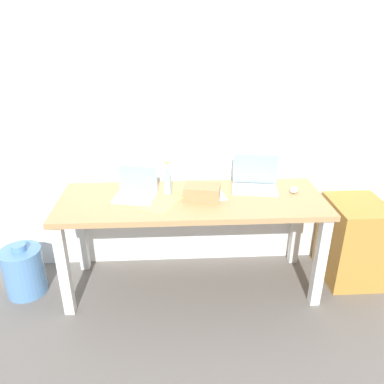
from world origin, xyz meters
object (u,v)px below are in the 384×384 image
(laptop_right, at_px, (255,181))
(computer_mouse, at_px, (294,190))
(filing_cabinet, at_px, (352,241))
(beer_bottle, at_px, (168,182))
(cardboard_box, at_px, (202,192))
(water_cooler_jug, at_px, (24,271))
(laptop_left, at_px, (136,191))
(desk, at_px, (192,211))

(laptop_right, height_order, computer_mouse, laptop_right)
(filing_cabinet, bearing_deg, beer_bottle, 178.22)
(cardboard_box, bearing_deg, beer_bottle, 158.89)
(laptop_right, relative_size, water_cooler_jug, 0.86)
(computer_mouse, xyz_separation_m, filing_cabinet, (0.51, -0.03, -0.44))
(laptop_left, distance_m, water_cooler_jug, 1.07)
(desk, bearing_deg, laptop_left, 172.63)
(computer_mouse, bearing_deg, desk, -147.20)
(laptop_left, xyz_separation_m, beer_bottle, (0.23, 0.03, 0.05))
(cardboard_box, bearing_deg, laptop_right, 20.67)
(desk, distance_m, laptop_right, 0.53)
(beer_bottle, relative_size, cardboard_box, 1.00)
(laptop_left, bearing_deg, filing_cabinet, -0.35)
(laptop_left, xyz_separation_m, water_cooler_jug, (-0.88, -0.07, -0.61))
(laptop_right, distance_m, computer_mouse, 0.29)
(desk, bearing_deg, laptop_right, 16.93)
(laptop_left, relative_size, beer_bottle, 1.29)
(laptop_right, relative_size, cardboard_box, 1.46)
(laptop_right, xyz_separation_m, cardboard_box, (-0.41, -0.15, -0.01))
(laptop_left, bearing_deg, water_cooler_jug, -175.43)
(desk, height_order, water_cooler_jug, desk)
(laptop_right, xyz_separation_m, filing_cabinet, (0.79, -0.10, -0.49))
(desk, xyz_separation_m, filing_cabinet, (1.27, 0.04, -0.32))
(laptop_right, distance_m, cardboard_box, 0.44)
(beer_bottle, distance_m, computer_mouse, 0.94)
(desk, relative_size, filing_cabinet, 2.89)
(laptop_left, height_order, beer_bottle, beer_bottle)
(computer_mouse, height_order, cardboard_box, cardboard_box)
(desk, distance_m, filing_cabinet, 1.31)
(filing_cabinet, bearing_deg, water_cooler_jug, -178.66)
(beer_bottle, bearing_deg, cardboard_box, -21.11)
(computer_mouse, bearing_deg, cardboard_box, -146.02)
(laptop_left, bearing_deg, computer_mouse, 0.87)
(laptop_left, relative_size, filing_cabinet, 0.49)
(desk, bearing_deg, cardboard_box, -6.24)
(cardboard_box, bearing_deg, desk, 173.76)
(computer_mouse, relative_size, water_cooler_jug, 0.24)
(laptop_left, xyz_separation_m, cardboard_box, (0.47, -0.06, 0.01))
(computer_mouse, bearing_deg, beer_bottle, -153.47)
(laptop_left, relative_size, computer_mouse, 3.22)
(beer_bottle, distance_m, filing_cabinet, 1.54)
(beer_bottle, bearing_deg, filing_cabinet, -1.78)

